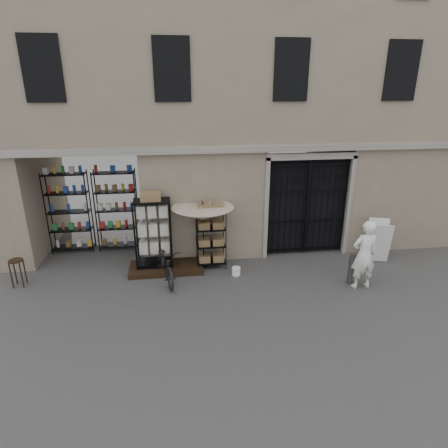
{
  "coord_description": "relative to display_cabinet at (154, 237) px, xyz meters",
  "views": [
    {
      "loc": [
        -2.06,
        -7.91,
        4.81
      ],
      "look_at": [
        -0.8,
        1.4,
        1.35
      ],
      "focal_mm": 30.0,
      "sensor_mm": 36.0,
      "label": 1
    }
  ],
  "objects": [
    {
      "name": "iron_gate",
      "position": [
        4.44,
        0.62,
        0.51
      ],
      "size": [
        2.5,
        0.21,
        3.0
      ],
      "color": "black",
      "rests_on": "ground"
    },
    {
      "name": "white_bucket",
      "position": [
        2.17,
        -0.63,
        -0.88
      ],
      "size": [
        0.27,
        0.27,
        0.22
      ],
      "primitive_type": "cylinder",
      "rotation": [
        0.0,
        0.0,
        0.19
      ],
      "color": "white",
      "rests_on": "ground"
    },
    {
      "name": "step_platform",
      "position": [
        0.29,
        -0.11,
        -0.91
      ],
      "size": [
        2.0,
        0.9,
        0.15
      ],
      "primitive_type": "cube",
      "color": "black",
      "rests_on": "ground"
    },
    {
      "name": "shop_shelving",
      "position": [
        -1.86,
        1.64,
        0.26
      ],
      "size": [
        2.7,
        0.5,
        2.5
      ],
      "primitive_type": "cube",
      "color": "black",
      "rests_on": "ground"
    },
    {
      "name": "market_umbrella",
      "position": [
        1.34,
        -0.07,
        0.72
      ],
      "size": [
        1.46,
        1.49,
        2.38
      ],
      "rotation": [
        0.0,
        0.0,
        -0.01
      ],
      "color": "black",
      "rests_on": "ground"
    },
    {
      "name": "shopkeeper",
      "position": [
        5.2,
        -1.69,
        -0.99
      ],
      "size": [
        0.77,
        1.83,
        0.43
      ],
      "primitive_type": "imported",
      "rotation": [
        0.0,
        0.0,
        3.21
      ],
      "color": "white",
      "rests_on": "ground"
    },
    {
      "name": "wire_rack",
      "position": [
        1.56,
        -0.01,
        -0.12
      ],
      "size": [
        0.92,
        0.81,
        1.76
      ],
      "rotation": [
        0.0,
        0.0,
        -0.4
      ],
      "color": "black",
      "rests_on": "ground"
    },
    {
      "name": "ground",
      "position": [
        2.69,
        -1.66,
        -0.99
      ],
      "size": [
        80.0,
        80.0,
        0.0
      ],
      "primitive_type": "plane",
      "color": "black",
      "rests_on": "ground"
    },
    {
      "name": "shop_recess",
      "position": [
        -1.81,
        1.14,
        0.51
      ],
      "size": [
        3.0,
        1.7,
        3.0
      ],
      "primitive_type": "cube",
      "color": "black",
      "rests_on": "ground"
    },
    {
      "name": "main_building",
      "position": [
        2.69,
        2.34,
        3.51
      ],
      "size": [
        14.0,
        4.0,
        9.0
      ],
      "primitive_type": "cube",
      "color": "#86735E",
      "rests_on": "ground"
    },
    {
      "name": "easel_sign",
      "position": [
        6.41,
        -0.29,
        -0.37
      ],
      "size": [
        0.75,
        0.8,
        1.2
      ],
      "rotation": [
        0.0,
        0.0,
        -0.33
      ],
      "color": "silver",
      "rests_on": "ground"
    },
    {
      "name": "wooden_stool",
      "position": [
        -3.42,
        -0.47,
        -0.6
      ],
      "size": [
        0.44,
        0.44,
        0.73
      ],
      "rotation": [
        0.0,
        0.0,
        0.34
      ],
      "color": "black",
      "rests_on": "ground"
    },
    {
      "name": "bicycle",
      "position": [
        0.3,
        -0.62,
        -0.99
      ],
      "size": [
        0.83,
        1.08,
        1.83
      ],
      "primitive_type": "imported",
      "rotation": [
        0.0,
        0.0,
        0.22
      ],
      "color": "black",
      "rests_on": "ground"
    },
    {
      "name": "display_cabinet",
      "position": [
        0.0,
        0.0,
        0.0
      ],
      "size": [
        1.07,
        0.85,
        2.02
      ],
      "rotation": [
        0.0,
        0.0,
        0.35
      ],
      "color": "black",
      "rests_on": "step_platform"
    },
    {
      "name": "steel_bollard",
      "position": [
        5.03,
        -1.47,
        -0.57
      ],
      "size": [
        0.2,
        0.2,
        0.82
      ],
      "primitive_type": "cylinder",
      "rotation": [
        0.0,
        0.0,
        -0.38
      ],
      "color": "#535454",
      "rests_on": "ground"
    }
  ]
}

